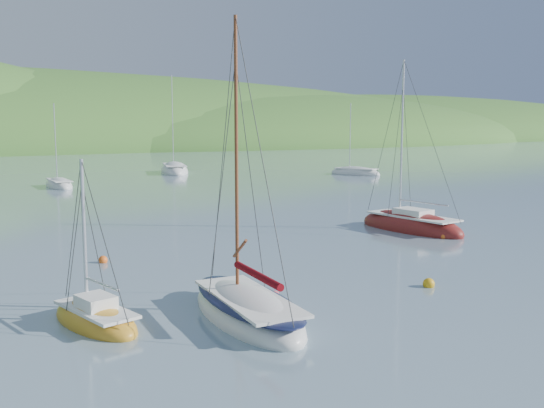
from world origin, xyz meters
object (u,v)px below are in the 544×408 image
daysailer_white (247,311)px  distant_sloop_d (355,173)px  sloop_red (411,227)px  distant_sloop_b (174,171)px  distant_sloop_a (59,186)px  sailboat_yellow (95,320)px

daysailer_white → distant_sloop_d: bearing=52.9°
distant_sloop_d → sloop_red: bearing=-146.8°
distant_sloop_b → daysailer_white: bearing=-92.7°
distant_sloop_a → distant_sloop_d: distant_sloop_d is taller
daysailer_white → sailboat_yellow: size_ratio=1.83×
sailboat_yellow → distant_sloop_a: distant_sloop_a is taller
sloop_red → distant_sloop_b: size_ratio=0.80×
distant_sloop_a → sailboat_yellow: bearing=-100.2°
daysailer_white → distant_sloop_a: 46.94m
sloop_red → distant_sloop_d: (23.22, 33.50, -0.04)m
sailboat_yellow → distant_sloop_a: (8.72, 44.77, 0.01)m
sloop_red → distant_sloop_a: sloop_red is taller
daysailer_white → sailboat_yellow: 4.90m
sloop_red → distant_sloop_d: sloop_red is taller
distant_sloop_a → distant_sloop_d: size_ratio=0.94×
distant_sloop_a → distant_sloop_b: size_ratio=0.66×
sloop_red → sailboat_yellow: bearing=-165.6°
sloop_red → daysailer_white: bearing=-155.5°
daysailer_white → sloop_red: sloop_red is taller
distant_sloop_b → distant_sloop_d: distant_sloop_b is taller
distant_sloop_b → distant_sloop_d: 23.67m
sailboat_yellow → distant_sloop_d: 60.38m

